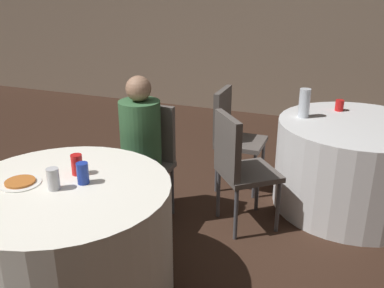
{
  "coord_description": "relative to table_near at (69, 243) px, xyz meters",
  "views": [
    {
      "loc": [
        1.39,
        -1.67,
        1.79
      ],
      "look_at": [
        0.49,
        0.65,
        0.83
      ],
      "focal_mm": 40.0,
      "sensor_mm": 36.0,
      "label": 1
    }
  ],
  "objects": [
    {
      "name": "wall_back",
      "position": [
        0.04,
        4.09,
        1.04
      ],
      "size": [
        16.0,
        0.06,
        2.8
      ],
      "color": "gray",
      "rests_on": "ground_plane"
    },
    {
      "name": "table_near",
      "position": [
        0.0,
        0.0,
        0.0
      ],
      "size": [
        1.2,
        1.2,
        0.73
      ],
      "color": "white",
      "rests_on": "ground_plane"
    },
    {
      "name": "table_far",
      "position": [
        1.5,
        1.77,
        0.0
      ],
      "size": [
        1.26,
        1.26,
        0.73
      ],
      "color": "white",
      "rests_on": "ground_plane"
    },
    {
      "name": "chair_near_north",
      "position": [
        0.0,
        1.01,
        0.18
      ],
      "size": [
        0.4,
        0.41,
        0.9
      ],
      "rotation": [
        0.0,
        0.0,
        -3.14
      ],
      "color": "#59514C",
      "rests_on": "ground_plane"
    },
    {
      "name": "chair_far_southwest",
      "position": [
        0.7,
        1.1,
        0.18
      ],
      "size": [
        0.56,
        0.56,
        0.9
      ],
      "rotation": [
        0.0,
        0.0,
        -0.88
      ],
      "color": "#59514C",
      "rests_on": "ground_plane"
    },
    {
      "name": "chair_far_west",
      "position": [
        0.46,
        1.76,
        0.18
      ],
      "size": [
        0.41,
        0.4,
        0.9
      ],
      "rotation": [
        0.0,
        0.0,
        -1.57
      ],
      "color": "#59514C",
      "rests_on": "ground_plane"
    },
    {
      "name": "person_green_jacket",
      "position": [
        0.0,
        0.84,
        0.21
      ],
      "size": [
        0.3,
        0.49,
        1.16
      ],
      "rotation": [
        0.0,
        0.0,
        -3.14
      ],
      "color": "#33384C",
      "rests_on": "ground_plane"
    },
    {
      "name": "pizza_plate_near",
      "position": [
        -0.24,
        -0.06,
        0.37
      ],
      "size": [
        0.23,
        0.23,
        0.02
      ],
      "color": "white",
      "rests_on": "table_near"
    },
    {
      "name": "soda_can_silver",
      "position": [
        -0.02,
        -0.04,
        0.42
      ],
      "size": [
        0.07,
        0.07,
        0.12
      ],
      "color": "silver",
      "rests_on": "table_near"
    },
    {
      "name": "soda_can_red",
      "position": [
        -0.01,
        0.16,
        0.42
      ],
      "size": [
        0.07,
        0.07,
        0.12
      ],
      "color": "red",
      "rests_on": "table_near"
    },
    {
      "name": "soda_can_blue",
      "position": [
        0.09,
        0.08,
        0.42
      ],
      "size": [
        0.07,
        0.07,
        0.12
      ],
      "color": "#1E38A5",
      "rests_on": "table_near"
    },
    {
      "name": "bottle_far",
      "position": [
        1.06,
        1.76,
        0.48
      ],
      "size": [
        0.09,
        0.09,
        0.24
      ],
      "color": "silver",
      "rests_on": "table_far"
    },
    {
      "name": "cup_far",
      "position": [
        1.32,
        2.06,
        0.41
      ],
      "size": [
        0.07,
        0.07,
        0.1
      ],
      "color": "red",
      "rests_on": "table_far"
    }
  ]
}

